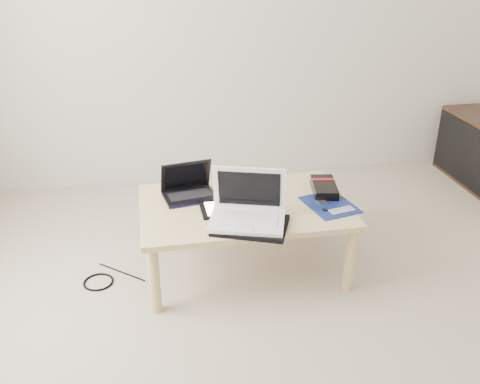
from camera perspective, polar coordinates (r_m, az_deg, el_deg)
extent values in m
plane|color=#BAAA97|center=(2.54, 8.59, -16.29)|extent=(4.00, 4.00, 0.00)
cube|color=#DCC184|center=(2.85, 0.45, -1.57)|extent=(1.10, 0.70, 0.03)
cylinder|color=#DCC184|center=(2.65, -9.11, -9.24)|extent=(0.06, 0.06, 0.37)
cylinder|color=#DCC184|center=(2.83, 11.68, -7.04)|extent=(0.06, 0.06, 0.37)
cylinder|color=#DCC184|center=(3.17, -9.54, -3.07)|extent=(0.06, 0.06, 0.37)
cylinder|color=#DCC184|center=(3.31, 7.96, -1.57)|extent=(0.06, 0.06, 0.37)
cube|color=black|center=(4.20, 23.25, 3.49)|extent=(0.02, 0.86, 0.44)
cube|color=black|center=(3.07, 0.61, 1.15)|extent=(0.29, 0.24, 0.03)
cube|color=black|center=(2.92, -5.39, -0.45)|extent=(0.30, 0.23, 0.02)
cube|color=black|center=(2.91, -5.38, -0.30)|extent=(0.24, 0.14, 0.00)
cube|color=black|center=(2.85, -5.01, -0.87)|extent=(0.06, 0.04, 0.00)
cube|color=black|center=(2.94, -5.80, 1.77)|extent=(0.28, 0.11, 0.18)
cube|color=black|center=(2.93, -5.77, 1.69)|extent=(0.24, 0.09, 0.14)
cube|color=#0D0C48|center=(2.84, -4.87, -1.33)|extent=(0.27, 0.06, 0.01)
cube|color=black|center=(2.78, -1.58, -1.77)|extent=(0.26, 0.20, 0.01)
cube|color=white|center=(2.78, -1.58, -1.65)|extent=(0.21, 0.16, 0.00)
cube|color=#B3B3B7|center=(2.91, 3.21, -0.40)|extent=(0.14, 0.25, 0.02)
cube|color=gray|center=(2.91, 3.21, -0.20)|extent=(0.11, 0.20, 0.00)
cube|color=black|center=(2.62, 1.12, -3.58)|extent=(0.43, 0.38, 0.02)
cube|color=silver|center=(2.62, 0.73, -3.12)|extent=(0.42, 0.35, 0.02)
cube|color=white|center=(2.61, 0.72, -2.97)|extent=(0.33, 0.22, 0.00)
cube|color=silver|center=(2.53, 0.49, -3.96)|extent=(0.09, 0.06, 0.00)
cube|color=silver|center=(2.65, 0.99, 0.40)|extent=(0.36, 0.17, 0.24)
cube|color=black|center=(2.64, 0.98, 0.32)|extent=(0.31, 0.13, 0.19)
cube|color=#0D1655|center=(2.87, 9.56, -1.35)|extent=(0.28, 0.33, 0.01)
cube|color=#B3B3B7|center=(2.88, 8.69, -1.02)|extent=(0.06, 0.06, 0.01)
cube|color=yellow|center=(2.96, 9.82, -0.31)|extent=(0.10, 0.03, 0.01)
cube|color=yellow|center=(2.95, 9.99, -0.44)|extent=(0.10, 0.03, 0.01)
cube|color=silver|center=(2.83, 10.60, -1.75)|extent=(0.13, 0.04, 0.01)
cube|color=silver|center=(2.81, 10.81, -1.91)|extent=(0.13, 0.04, 0.01)
cube|color=silver|center=(2.80, 11.02, -2.08)|extent=(0.13, 0.04, 0.01)
cube|color=black|center=(2.80, 9.07, -1.87)|extent=(0.03, 0.03, 0.01)
cube|color=black|center=(3.00, 8.96, 0.45)|extent=(0.17, 0.27, 0.05)
cube|color=maroon|center=(3.03, 8.85, 1.36)|extent=(0.13, 0.05, 0.00)
torus|color=black|center=(2.83, -1.84, -1.27)|extent=(0.11, 0.11, 0.01)
torus|color=black|center=(3.02, -14.87, -9.26)|extent=(0.21, 0.21, 0.01)
cylinder|color=black|center=(3.07, -12.50, -8.34)|extent=(0.25, 0.22, 0.01)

